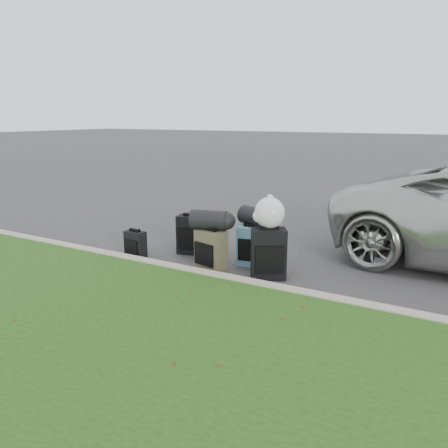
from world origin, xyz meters
The scene contains 12 objects.
ground centered at (0.00, 0.00, 0.00)m, with size 120.00×120.00×0.00m, color #383535.
curb centered at (0.00, -1.00, 0.07)m, with size 120.00×0.18×0.15m, color #9E937F.
suitcase_small_black centered at (-1.36, -0.61, 0.22)m, with size 0.36×0.20×0.44m, color black.
suitcase_large_black_left centered at (-0.65, 0.03, 0.33)m, with size 0.46×0.28×0.67m, color black.
suitcase_olive centered at (0.08, -0.53, 0.31)m, with size 0.46×0.29×0.63m, color #3C3925.
suitcase_teal centered at (0.53, -0.03, 0.32)m, with size 0.44×0.26×0.63m, color teal.
suitcase_large_black_right centered at (1.00, -0.44, 0.37)m, with size 0.50×0.30×0.74m, color black.
tote_green centered at (-1.02, 0.54, 0.16)m, with size 0.28×0.23×0.32m, color #166627.
tote_navy centered at (-0.28, -0.16, 0.14)m, with size 0.26×0.21×0.28m, color #1E1855.
duffel_left centered at (0.02, -0.49, 0.78)m, with size 0.30×0.30×0.56m, color black.
duffel_right centered at (0.56, 0.04, 0.78)m, with size 0.30×0.30×0.53m, color black.
trash_bag centered at (0.97, -0.38, 0.97)m, with size 0.44×0.44×0.44m, color white.
Camera 1 is at (3.38, -6.04, 2.31)m, focal length 35.00 mm.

